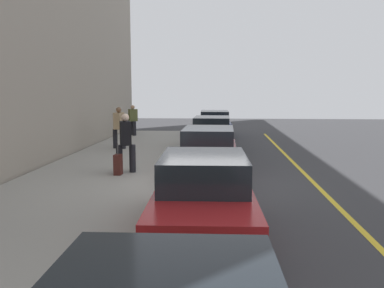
{
  "coord_description": "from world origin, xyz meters",
  "views": [
    {
      "loc": [
        12.25,
        0.41,
        2.73
      ],
      "look_at": [
        -0.86,
        -0.48,
        1.03
      ],
      "focal_mm": 38.91,
      "sensor_mm": 36.0,
      "label": 1
    }
  ],
  "objects": [
    {
      "name": "ground_plane",
      "position": [
        0.0,
        0.0,
        0.0
      ],
      "size": [
        56.0,
        56.0,
        0.0
      ],
      "primitive_type": "plane",
      "color": "#333335"
    },
    {
      "name": "sidewalk",
      "position": [
        0.0,
        -3.3,
        0.07
      ],
      "size": [
        28.0,
        4.6,
        0.15
      ],
      "primitive_type": "cube",
      "color": "gray",
      "rests_on": "ground"
    },
    {
      "name": "lane_stripe_centre",
      "position": [
        0.0,
        3.2,
        0.0
      ],
      "size": [
        28.0,
        0.14,
        0.01
      ],
      "primitive_type": "cube",
      "color": "gold",
      "rests_on": "ground"
    },
    {
      "name": "parked_car_navy",
      "position": [
        -12.3,
        0.08,
        0.76
      ],
      "size": [
        4.66,
        1.98,
        1.51
      ],
      "color": "black",
      "rests_on": "ground"
    },
    {
      "name": "parked_car_black",
      "position": [
        -6.74,
        0.03,
        0.76
      ],
      "size": [
        4.4,
        1.96,
        1.51
      ],
      "color": "black",
      "rests_on": "ground"
    },
    {
      "name": "parked_car_maroon",
      "position": [
        -1.06,
        0.03,
        0.76
      ],
      "size": [
        4.67,
        1.95,
        1.51
      ],
      "color": "black",
      "rests_on": "ground"
    },
    {
      "name": "parked_car_red",
      "position": [
        4.62,
        0.11,
        0.76
      ],
      "size": [
        4.36,
        2.0,
        1.51
      ],
      "color": "black",
      "rests_on": "ground"
    },
    {
      "name": "pedestrian_olive_coat",
      "position": [
        -11.29,
        -4.59,
        1.07
      ],
      "size": [
        0.51,
        0.55,
        1.73
      ],
      "color": "black",
      "rests_on": "sidewalk"
    },
    {
      "name": "pedestrian_black_coat",
      "position": [
        -0.5,
        -2.54,
        1.14
      ],
      "size": [
        0.58,
        0.59,
        1.86
      ],
      "color": "black",
      "rests_on": "sidewalk"
    },
    {
      "name": "pedestrian_tan_coat",
      "position": [
        -5.86,
        -4.07,
        1.13
      ],
      "size": [
        0.55,
        0.6,
        1.84
      ],
      "color": "black",
      "rests_on": "sidewalk"
    },
    {
      "name": "rolling_suitcase",
      "position": [
        -0.14,
        -2.71,
        0.47
      ],
      "size": [
        0.34,
        0.22,
        0.99
      ],
      "color": "#471E19",
      "rests_on": "sidewalk"
    }
  ]
}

